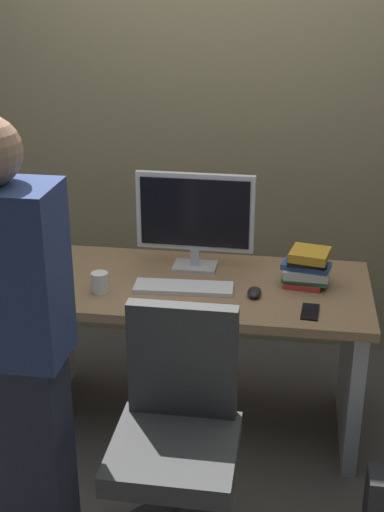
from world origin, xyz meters
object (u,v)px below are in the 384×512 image
Objects in this scene: desk at (194,326)px; keyboard at (184,288)px; monitor at (195,216)px; book_stack at (307,268)px; mouse at (254,292)px; cell_phone at (310,312)px; cup_near_keyboard at (100,283)px; office_chair at (177,450)px; person_at_desk at (9,356)px.

desk is 0.24m from keyboard.
monitor reaches higher than book_stack.
monitor is 0.55m from book_stack.
cell_phone is (0.24, -0.12, -0.01)m from mouse.
cell_phone is at bearing -27.49° from mouse.
mouse is 1.10× the size of cup_near_keyboard.
cell_phone reaches higher than desk.
person_at_desk reaches higher than office_chair.
book_stack is (0.97, 0.96, -0.03)m from person_at_desk.
desk is 2.88× the size of monitor.
keyboard is 2.99× the size of cell_phone.
mouse is (0.30, -0.26, -0.24)m from monitor.
mouse reaches higher than keyboard.
book_stack is (0.51, -0.12, -0.17)m from monitor.
office_chair is 0.57× the size of person_at_desk.
office_chair is 0.78m from keyboard.
keyboard is 0.55m from book_stack.
cell_phone is (0.02, -0.26, -0.08)m from book_stack.
book_stack is 1.55× the size of cell_phone.
mouse is at bearing 72.45° from office_chair.
person_at_desk is 11.38× the size of cell_phone.
cup_near_keyboard is 0.90m from book_stack.
office_chair is at bearing -85.41° from monitor.
cup_near_keyboard reaches higher than keyboard.
book_stack is at bearing 10.36° from keyboard.
keyboard is 0.31m from mouse.
cup_near_keyboard reaches higher than desk.
desk is at bearing -83.46° from monitor.
person_at_desk is 1.22m from cell_phone.
book_stack is at bearing 62.39° from office_chair.
desk is 3.62× the size of keyboard.
desk is 0.79m from office_chair.
person_at_desk is 7.33× the size of book_stack.
office_chair is 1.74× the size of monitor.
person_at_desk is at bearing -97.05° from cup_near_keyboard.
monitor is 5.93× the size of cup_near_keyboard.
book_stack is (0.22, 0.14, 0.07)m from mouse.
office_chair is 1.02m from book_stack.
office_chair reaches higher than desk.
mouse is at bearing 5.46° from cup_near_keyboard.
office_chair reaches higher than mouse.
desk is 0.60m from cell_phone.
keyboard is 4.72× the size of cup_near_keyboard.
cell_phone is (0.54, -0.14, -0.01)m from keyboard.
cup_near_keyboard is 0.41× the size of book_stack.
monitor reaches higher than mouse.
monitor is 0.70m from cell_phone.
mouse is 0.45× the size of book_stack.
mouse is at bearing 156.54° from cell_phone.
person_at_desk reaches higher than mouse.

